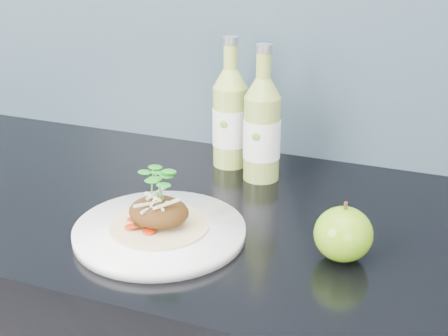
{
  "coord_description": "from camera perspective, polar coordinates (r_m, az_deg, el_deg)",
  "views": [
    {
      "loc": [
        0.31,
        0.85,
        1.35
      ],
      "look_at": [
        0.0,
        1.64,
        1.0
      ],
      "focal_mm": 50.0,
      "sensor_mm": 36.0,
      "label": 1
    }
  ],
  "objects": [
    {
      "name": "green_apple",
      "position": [
        0.88,
        10.86,
        -5.95
      ],
      "size": [
        0.1,
        0.1,
        0.09
      ],
      "rotation": [
        0.0,
        0.0,
        0.18
      ],
      "color": "#55890E",
      "rests_on": "kitchen_counter"
    },
    {
      "name": "cider_bottle_left",
      "position": [
        1.17,
        0.57,
        4.6
      ],
      "size": [
        0.08,
        0.08,
        0.25
      ],
      "rotation": [
        0.0,
        0.0,
        -0.27
      ],
      "color": "#9FB74C",
      "rests_on": "kitchen_counter"
    },
    {
      "name": "cider_bottle_right",
      "position": [
        1.11,
        3.49,
        3.52
      ],
      "size": [
        0.07,
        0.07,
        0.25
      ],
      "rotation": [
        0.0,
        0.0,
        -0.09
      ],
      "color": "#92A946",
      "rests_on": "kitchen_counter"
    },
    {
      "name": "pork_taco",
      "position": [
        0.93,
        -5.99,
        -3.82
      ],
      "size": [
        0.15,
        0.15,
        0.1
      ],
      "color": "tan",
      "rests_on": "dinner_plate"
    },
    {
      "name": "dinner_plate",
      "position": [
        0.94,
        -5.9,
        -5.79
      ],
      "size": [
        0.31,
        0.31,
        0.02
      ],
      "color": "white",
      "rests_on": "kitchen_counter"
    }
  ]
}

